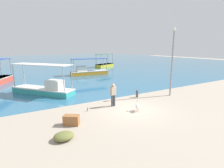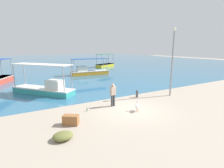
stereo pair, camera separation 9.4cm
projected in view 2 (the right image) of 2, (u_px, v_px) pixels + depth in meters
The scene contains 12 objects.
ground at pixel (131, 109), 12.22m from camera, with size 120.00×120.00×0.00m, color #A79886.
harbor_water at pixel (38, 61), 52.94m from camera, with size 110.00×90.00×0.00m, color #31688B.
fishing_boat_center at pixel (105, 65), 37.91m from camera, with size 4.97×3.51×2.78m.
fishing_boat_near_right at pixel (89, 71), 27.38m from camera, with size 5.95×1.96×2.51m.
fishing_boat_outer at pixel (45, 88), 16.12m from camera, with size 5.03×5.63×2.77m.
pelican at pixel (137, 106), 11.84m from camera, with size 0.59×0.70×0.80m.
lamp_post at pixel (172, 59), 15.08m from camera, with size 0.28×0.28×5.88m.
mooring_bollard at pixel (137, 93), 15.12m from camera, with size 0.21×0.21×0.65m.
fisherman_standing at pixel (113, 94), 12.75m from camera, with size 0.42×0.26×1.69m.
net_pile at pixel (63, 136), 8.23m from camera, with size 0.97×0.82×0.36m, color olive.
cargo_crate at pixel (71, 120), 9.78m from camera, with size 0.86×0.45×0.56m, color #965F35.
glass_bottle at pixel (87, 109), 11.91m from camera, with size 0.07×0.07×0.27m.
Camera 2 is at (-6.94, -9.37, 4.29)m, focal length 28.00 mm.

